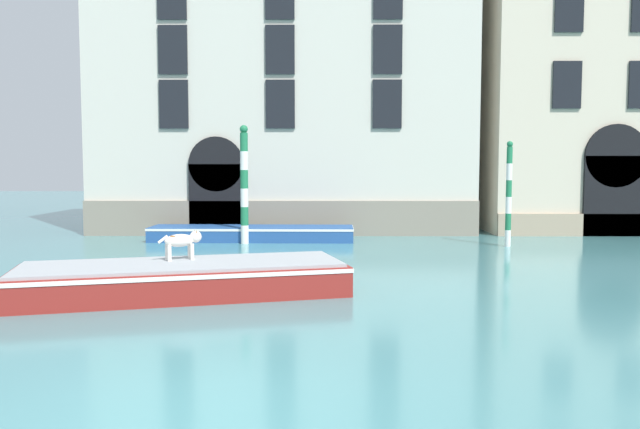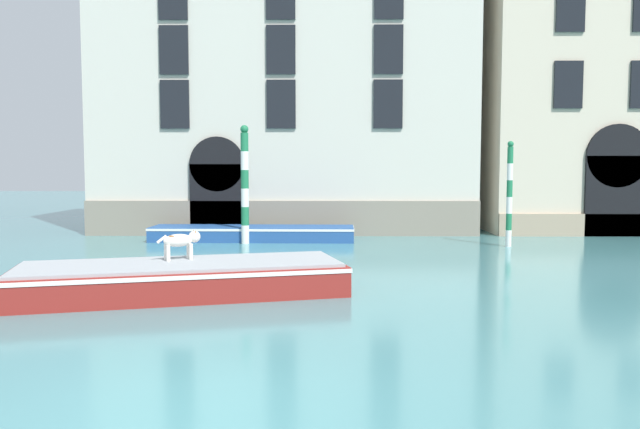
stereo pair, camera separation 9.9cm
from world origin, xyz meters
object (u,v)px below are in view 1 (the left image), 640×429
(boat_foreground, at_px, (183,278))
(mooring_pole_0, at_px, (509,194))
(dog_on_deck, at_px, (183,241))
(mooring_pole_2, at_px, (244,184))
(boat_moored_near_palazzo, at_px, (252,233))

(boat_foreground, height_order, mooring_pole_0, mooring_pole_0)
(boat_foreground, bearing_deg, mooring_pole_0, 26.61)
(dog_on_deck, relative_size, mooring_pole_2, 0.21)
(boat_foreground, xyz_separation_m, boat_moored_near_palazzo, (0.30, 9.21, -0.08))
(boat_moored_near_palazzo, xyz_separation_m, mooring_pole_2, (-0.14, -0.85, 1.72))
(boat_foreground, relative_size, dog_on_deck, 8.20)
(dog_on_deck, xyz_separation_m, mooring_pole_0, (8.77, 7.28, 0.66))
(mooring_pole_2, bearing_deg, mooring_pole_0, -4.68)
(dog_on_deck, height_order, mooring_pole_0, mooring_pole_0)
(mooring_pole_0, bearing_deg, mooring_pole_2, 175.32)
(dog_on_deck, bearing_deg, boat_foreground, -105.18)
(dog_on_deck, relative_size, boat_moored_near_palazzo, 0.12)
(boat_foreground, bearing_deg, boat_moored_near_palazzo, 73.33)
(boat_foreground, height_order, dog_on_deck, dog_on_deck)
(boat_moored_near_palazzo, bearing_deg, boat_foreground, -90.78)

